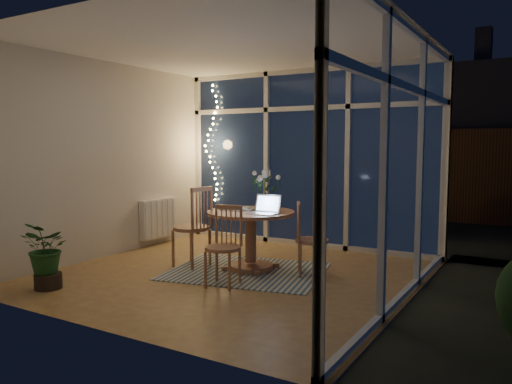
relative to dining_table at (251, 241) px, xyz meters
The scene contains 25 objects.
floor 0.47m from the dining_table, 101.02° to the right, with size 4.00×4.00×0.00m, color #8F613E.
ceiling 2.26m from the dining_table, 101.02° to the right, with size 4.00×4.00×0.00m, color white.
wall_back 1.95m from the dining_table, 91.96° to the left, with size 4.00×0.04×2.60m, color beige.
wall_front 2.49m from the dining_table, 91.45° to the right, with size 4.00×0.04×2.60m, color beige.
wall_left 2.28m from the dining_table, behind, with size 0.04×4.00×2.60m, color beige.
wall_right 2.18m from the dining_table, ahead, with size 0.04×4.00×2.60m, color beige.
window_wall_back 1.91m from the dining_table, 92.01° to the left, with size 4.00×0.10×2.60m, color silver.
window_wall_right 2.14m from the dining_table, ahead, with size 0.10×4.00×2.60m, color silver.
radiator 2.09m from the dining_table, 163.28° to the left, with size 0.10×0.70×0.58m, color white.
fairy_lights 2.60m from the dining_table, 137.23° to the left, with size 0.24×0.10×1.85m, color #FFCB66, non-canonical shape.
garden_patio 4.74m from the dining_table, 84.63° to the left, with size 12.00×6.00×0.10m, color black.
garden_fence 5.23m from the dining_table, 90.64° to the left, with size 11.00×0.08×1.80m, color #331C12.
neighbour_roof 8.41m from the dining_table, 88.31° to the left, with size 7.00×3.00×2.20m, color #2F3138.
garden_shrubs 3.22m from the dining_table, 105.47° to the left, with size 0.90×0.90×0.90m, color black.
rug 0.36m from the dining_table, 90.00° to the right, with size 1.78×1.42×0.01m, color beige.
dining_table is the anchor object (origin of this frame).
chair_left 0.77m from the dining_table, 163.02° to the right, with size 0.47×0.47×1.01m, color #945E42.
chair_right 0.76m from the dining_table, 10.01° to the left, with size 0.40×0.40×0.86m, color #945E42.
chair_front 0.76m from the dining_table, 81.62° to the right, with size 0.40×0.40×0.87m, color #945E42.
laptop 0.56m from the dining_table, 30.06° to the right, with size 0.32×0.28×0.24m, color silver, non-canonical shape.
flower_vase 0.52m from the dining_table, 72.61° to the left, with size 0.20×0.20×0.21m, color silver.
bowl 0.46m from the dining_table, 29.04° to the left, with size 0.15×0.15×0.04m, color silver.
newspapers 0.44m from the dining_table, 165.95° to the left, with size 0.34×0.26×0.02m, color silver.
phone 0.38m from the dining_table, 16.15° to the right, with size 0.12×0.06×0.01m, color black.
potted_plant 2.25m from the dining_table, 128.80° to the right, with size 0.54×0.47×0.76m, color #18451D.
Camera 1 is at (3.13, -4.72, 1.50)m, focal length 35.00 mm.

